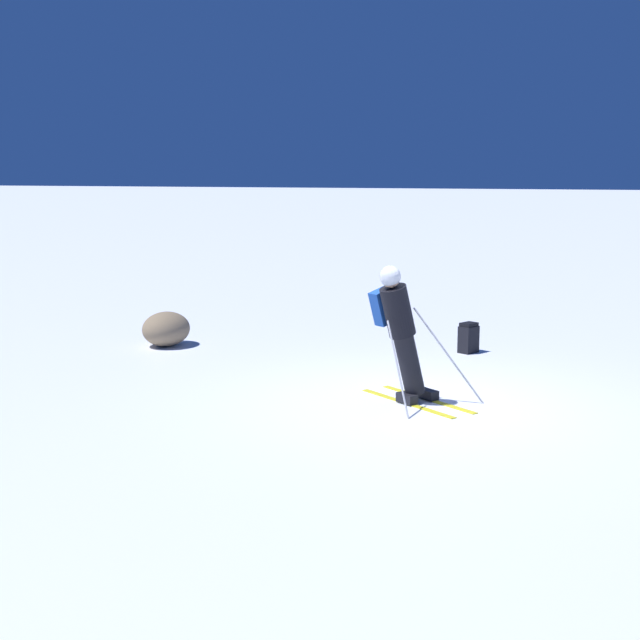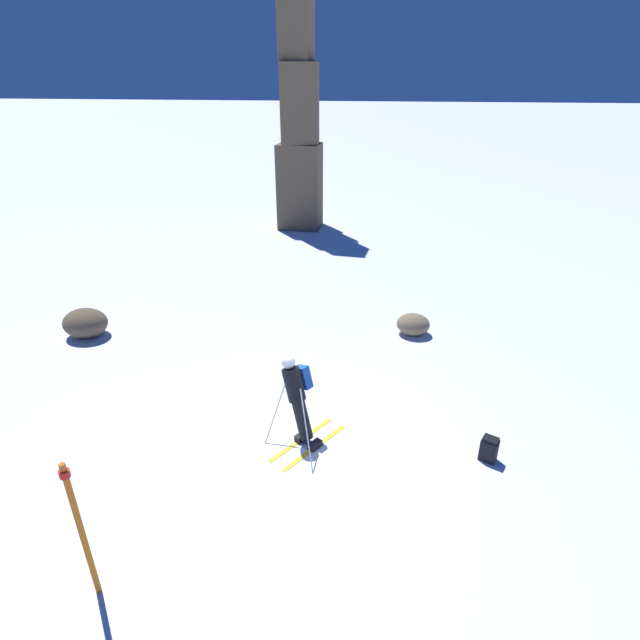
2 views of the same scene
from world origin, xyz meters
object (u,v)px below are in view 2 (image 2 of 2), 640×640
(rock_pillar, at_px, (299,126))
(exposed_boulder_1, at_px, (413,324))
(skier, at_px, (297,394))
(trail_marker, at_px, (80,527))
(exposed_boulder_0, at_px, (85,323))
(spare_backpack, at_px, (489,449))

(rock_pillar, distance_m, exposed_boulder_1, 12.25)
(skier, relative_size, trail_marker, 0.80)
(skier, xyz_separation_m, trail_marker, (-2.07, -3.69, 0.23))
(skier, distance_m, exposed_boulder_1, 5.37)
(skier, height_order, exposed_boulder_0, skier)
(spare_backpack, height_order, trail_marker, trail_marker)
(skier, bearing_deg, trail_marker, -86.79)
(exposed_boulder_1, bearing_deg, trail_marker, -116.75)
(skier, height_order, rock_pillar, rock_pillar)
(rock_pillar, distance_m, trail_marker, 19.07)
(spare_backpack, distance_m, exposed_boulder_0, 10.73)
(spare_backpack, bearing_deg, rock_pillar, -42.01)
(exposed_boulder_0, xyz_separation_m, trail_marker, (4.53, -6.94, 0.85))
(trail_marker, bearing_deg, skier, 60.78)
(exposed_boulder_0, bearing_deg, spare_backpack, -17.96)
(exposed_boulder_1, bearing_deg, skier, -114.79)
(trail_marker, bearing_deg, spare_backpack, 32.58)
(trail_marker, bearing_deg, exposed_boulder_1, 63.25)
(exposed_boulder_0, height_order, trail_marker, trail_marker)
(exposed_boulder_0, bearing_deg, skier, -26.17)
(spare_backpack, relative_size, exposed_boulder_0, 0.42)
(rock_pillar, xyz_separation_m, trail_marker, (0.94, -18.77, -3.25))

